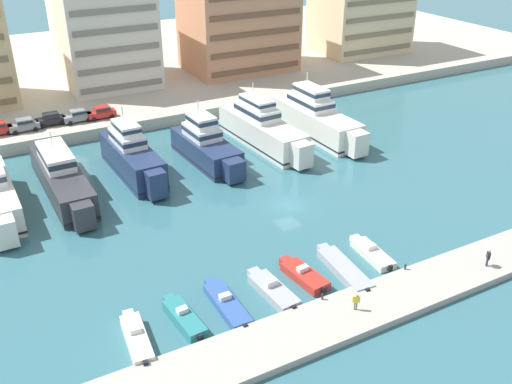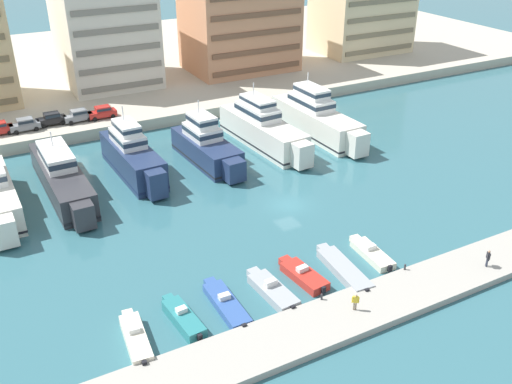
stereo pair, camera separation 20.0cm
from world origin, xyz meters
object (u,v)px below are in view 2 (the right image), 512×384
yacht_ivory_center_right (316,118)px  motorboat_cream_far_left (136,338)px  car_grey_left (25,124)px  car_grey_center_left (78,115)px  motorboat_teal_left (183,318)px  yacht_navy_mid_left (133,157)px  yacht_navy_center_left (207,146)px  pedestrian_far_side (355,301)px  yacht_charcoal_left (62,177)px  motorboat_grey_center_left (272,290)px  car_red_center (102,112)px  pedestrian_near_edge (488,257)px  motorboat_blue_mid_left (226,304)px  car_black_mid_left (51,118)px  motorboat_grey_center_right (343,269)px  motorboat_red_center (303,275)px  motorboat_cream_mid_right (371,253)px  yacht_ivory_center (263,129)px

yacht_ivory_center_right → motorboat_cream_far_left: bearing=-140.7°
car_grey_left → car_grey_center_left: same height
motorboat_teal_left → yacht_navy_mid_left: bearing=80.2°
car_grey_left → car_grey_center_left: 7.47m
yacht_navy_center_left → pedestrian_far_side: yacht_navy_center_left is taller
yacht_charcoal_left → yacht_navy_mid_left: (8.85, 0.72, 0.43)m
motorboat_grey_center_left → yacht_charcoal_left: bearing=113.0°
car_red_center → pedestrian_near_edge: car_red_center is taller
motorboat_blue_mid_left → car_red_center: bearing=87.7°
motorboat_blue_mid_left → yacht_charcoal_left: bearing=105.3°
motorboat_teal_left → car_black_mid_left: size_ratio=1.49×
car_grey_center_left → pedestrian_far_side: size_ratio=2.61×
motorboat_grey_center_right → car_grey_center_left: bearing=105.9°
yacht_charcoal_left → yacht_navy_mid_left: yacht_navy_mid_left is taller
yacht_navy_mid_left → yacht_ivory_center_right: yacht_ivory_center_right is taller
motorboat_grey_center_left → motorboat_red_center: motorboat_grey_center_left is taller
motorboat_grey_center_right → motorboat_cream_mid_right: size_ratio=1.30×
motorboat_teal_left → motorboat_red_center: 12.00m
yacht_ivory_center → motorboat_cream_mid_right: size_ratio=3.12×
motorboat_teal_left → car_black_mid_left: 47.29m
yacht_navy_center_left → pedestrian_far_side: 34.46m
motorboat_teal_left → car_grey_center_left: bearing=87.1°
motorboat_teal_left → car_red_center: size_ratio=1.51×
pedestrian_far_side → motorboat_cream_far_left: bearing=162.3°
car_black_mid_left → motorboat_cream_far_left: bearing=-93.4°
motorboat_red_center → pedestrian_far_side: pedestrian_far_side is taller
car_grey_left → car_black_mid_left: size_ratio=1.00×
car_black_mid_left → motorboat_grey_center_right: bearing=-70.2°
motorboat_grey_center_left → pedestrian_far_side: size_ratio=4.22×
yacht_charcoal_left → car_black_mid_left: bearing=82.6°
motorboat_cream_far_left → car_black_mid_left: 47.84m
motorboat_red_center → pedestrian_far_side: size_ratio=3.82×
motorboat_blue_mid_left → car_grey_center_left: car_grey_center_left is taller
motorboat_cream_far_left → car_red_center: size_ratio=1.61×
motorboat_teal_left → motorboat_grey_center_right: (15.81, -0.48, -0.13)m
yacht_charcoal_left → motorboat_teal_left: size_ratio=3.34×
motorboat_grey_center_right → motorboat_cream_mid_right: (4.02, 0.90, -0.02)m
car_black_mid_left → motorboat_cream_mid_right: bearing=-65.7°
motorboat_grey_center_left → car_black_mid_left: 48.35m
yacht_ivory_center → motorboat_cream_far_left: bearing=-132.8°
motorboat_grey_center_left → pedestrian_far_side: bearing=-51.7°
motorboat_grey_center_right → motorboat_blue_mid_left: bearing=176.9°
car_grey_center_left → car_red_center: (3.48, -0.20, 0.00)m
yacht_navy_center_left → car_red_center: bearing=116.2°
motorboat_grey_center_left → car_grey_center_left: 47.24m
motorboat_cream_mid_right → car_grey_left: car_grey_left is taller
motorboat_teal_left → motorboat_cream_far_left: bearing=-173.3°
motorboat_grey_center_left → motorboat_cream_mid_right: (11.47, 0.52, -0.05)m
yacht_ivory_center_right → car_red_center: (-26.81, 16.83, 0.18)m
motorboat_cream_mid_right → pedestrian_near_edge: 10.61m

